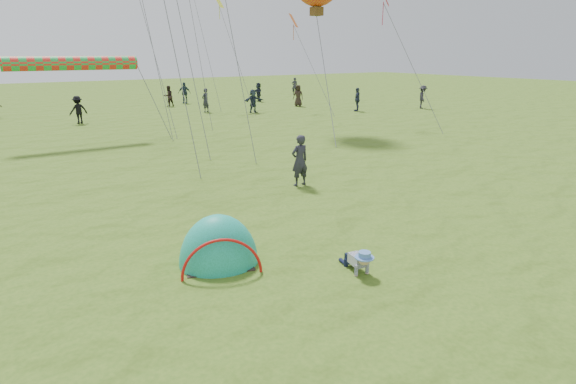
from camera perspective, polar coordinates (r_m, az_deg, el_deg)
ground at (r=9.87m, az=11.58°, el=-7.78°), size 140.00×140.00×0.00m
crawling_toddler at (r=8.95m, az=8.97°, el=-8.51°), size 0.59×0.75×0.52m
popup_tent at (r=9.41m, az=-8.73°, el=-8.90°), size 1.95×1.78×2.08m
standing_adult at (r=14.38m, az=1.50°, el=4.01°), size 0.61×0.40×1.66m
crowd_person_0 at (r=33.66m, az=-10.44°, el=11.38°), size 0.74×0.64×1.70m
crowd_person_2 at (r=40.08m, az=-13.02°, el=12.17°), size 1.11×0.89×1.76m
crowd_person_3 at (r=36.87m, az=16.72°, el=11.48°), size 1.25×1.27×1.76m
crowd_person_5 at (r=40.81m, az=-3.77°, el=12.55°), size 0.73×1.57×1.62m
crowd_person_6 at (r=47.63m, az=0.85°, el=13.30°), size 0.74×0.66×1.71m
crowd_person_8 at (r=34.07m, az=8.79°, el=11.54°), size 1.04×0.95×1.71m
crowd_person_10 at (r=36.93m, az=1.30°, el=12.14°), size 0.94×0.98×1.69m
crowd_person_11 at (r=32.90m, az=-4.45°, el=11.44°), size 1.55×0.55×1.65m
crowd_person_13 at (r=38.09m, az=-14.93°, el=11.69°), size 0.90×0.77×1.63m
crowd_person_15 at (r=30.43m, az=-25.09°, el=9.43°), size 1.18×0.84×1.66m
rainbow_tube_kite at (r=23.60m, az=-25.67°, el=14.52°), size 5.72×0.64×0.64m
diamond_kite_7 at (r=34.75m, az=0.70°, el=20.95°), size 1.14×1.14×0.93m
diamond_kite_8 at (r=35.51m, az=-8.75°, el=22.75°), size 0.99×0.99×0.81m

